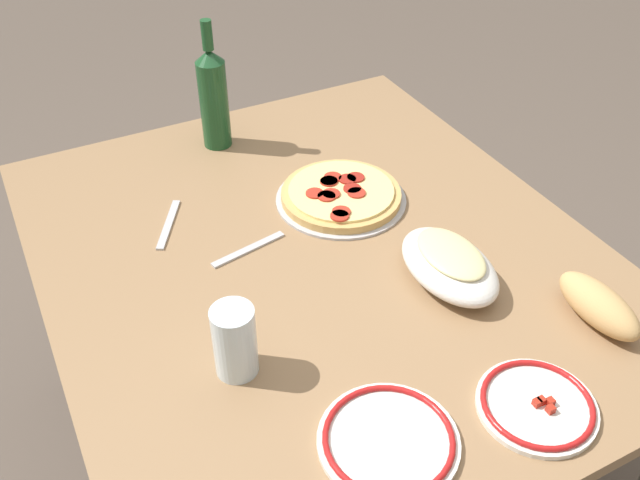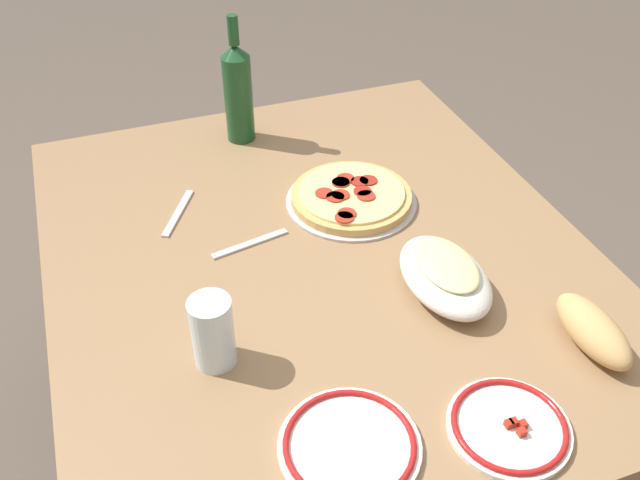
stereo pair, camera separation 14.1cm
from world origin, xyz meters
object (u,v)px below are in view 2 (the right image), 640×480
Objects in this scene: dining_table at (320,287)px; pepperoni_pizza at (351,197)px; baked_pasta_dish at (445,274)px; bread_loaf at (593,330)px; side_plate_far at (350,445)px; water_glass at (213,332)px; wine_bottle at (238,91)px; side_plate_near at (509,426)px.

pepperoni_pizza is (0.14, -0.12, 0.11)m from dining_table.
bread_loaf is (-0.21, -0.18, -0.01)m from baked_pasta_dish.
dining_table is at bearing -14.46° from side_plate_far.
water_glass is at bearing 31.35° from side_plate_far.
pepperoni_pizza is 2.17× the size of water_glass.
pepperoni_pizza is at bearing 23.38° from bread_loaf.
pepperoni_pizza reaches higher than dining_table.
pepperoni_pizza is 0.53m from water_glass.
wine_bottle is at bearing 23.51° from bread_loaf.
water_glass is 0.70× the size of side_plate_near.
dining_table is at bearing -51.42° from water_glass.
dining_table is 5.82× the size of side_plate_far.
wine_bottle is 1.45× the size of side_plate_far.
bread_loaf is (-0.19, -0.62, -0.03)m from water_glass.
bread_loaf is at bearing -64.78° from side_plate_near.
water_glass is at bearing 128.58° from dining_table.
side_plate_near is at bearing 170.42° from baked_pasta_dish.
baked_pasta_dish is at bearing -86.94° from water_glass.
side_plate_near is 0.25m from side_plate_far.
baked_pasta_dish is 0.75× the size of wine_bottle.
pepperoni_pizza is 0.59m from bread_loaf.
bread_loaf is at bearing -83.32° from side_plate_far.
wine_bottle reaches higher than dining_table.
side_plate_near is 0.88× the size of side_plate_far.
baked_pasta_dish is at bearing -162.57° from wine_bottle.
side_plate_far is at bearing 131.86° from baked_pasta_dish.
side_plate_far is (0.05, 0.25, -0.00)m from side_plate_near.
side_plate_near is 1.05× the size of bread_loaf.
wine_bottle reaches higher than side_plate_near.
baked_pasta_dish is (-0.33, -0.06, 0.03)m from pepperoni_pizza.
side_plate_far is at bearing -148.65° from water_glass.
side_plate_near is (-1.00, -0.16, -0.12)m from wine_bottle.
pepperoni_pizza is at bearing 0.34° from side_plate_near.
wine_bottle reaches higher than water_glass.
water_glass is at bearing 131.95° from pepperoni_pizza.
wine_bottle is 0.75m from water_glass.
side_plate_far is at bearing 77.91° from side_plate_near.
pepperoni_pizza is 0.65m from side_plate_near.
baked_pasta_dish is 0.40m from side_plate_far.
water_glass is 0.50m from side_plate_near.
baked_pasta_dish is at bearing -136.12° from dining_table.
wine_bottle is 1.65× the size of side_plate_near.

